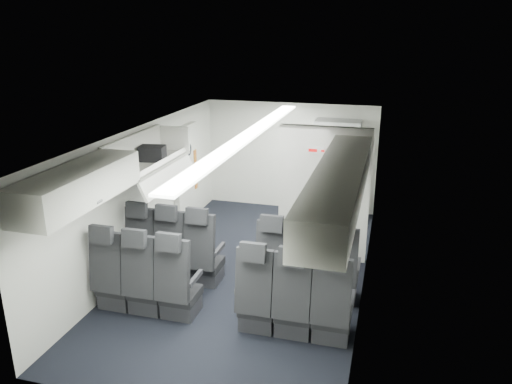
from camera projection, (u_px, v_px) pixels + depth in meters
The scene contains 13 objects.
cabin_shell at pixel (249, 202), 7.25m from camera, with size 3.41×6.01×2.16m.
seat_row_front at pixel (238, 263), 6.98m from camera, with size 3.33×0.56×1.24m.
seat_row_mid at pixel (217, 294), 6.16m from camera, with size 3.33×0.56×1.24m.
overhead_bin_left_rear at pixel (77, 186), 5.54m from camera, with size 0.53×1.80×0.40m.
overhead_bin_left_front_open at pixel (148, 159), 7.19m from camera, with size 0.64×1.70×0.72m.
overhead_bin_right_rear at pixel (329, 209), 4.83m from camera, with size 0.53×1.80×0.40m.
overhead_bin_right_front at pixel (347, 164), 6.43m from camera, with size 0.53×1.70×0.40m.
bulkhead_partition at pixel (324, 194), 7.75m from camera, with size 1.40×0.15×2.13m.
galley_unit at pixel (336, 170), 9.55m from camera, with size 0.85×0.52×1.90m.
boarding_door at pixel (187, 176), 9.13m from camera, with size 0.12×1.27×1.86m.
flight_attendant at pixel (295, 195), 8.65m from camera, with size 0.57×0.37×1.56m, color black.
carry_on_bag at pixel (152, 153), 7.28m from camera, with size 0.37×0.26×0.22m, color black.
papers at pixel (306, 184), 8.49m from camera, with size 0.18×0.02×0.12m, color white.
Camera 1 is at (1.92, -6.56, 3.53)m, focal length 35.00 mm.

